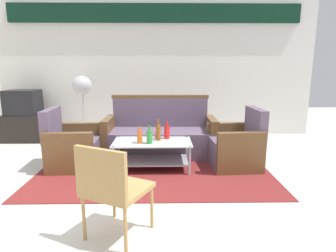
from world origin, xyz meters
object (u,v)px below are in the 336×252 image
tv_stand (26,128)px  pedestal_fan (82,89)px  bottle_red (167,132)px  wicker_chair (111,185)px  couch (160,136)px  armchair_left (72,148)px  cup (158,135)px  television (23,102)px  armchair_right (236,147)px  coffee_table (152,151)px  bottle_brown (158,132)px  bottle_orange (140,137)px  bottle_green (149,137)px

tv_stand → pedestal_fan: size_ratio=0.63×
bottle_red → tv_stand: (-2.77, 1.48, -0.25)m
tv_stand → wicker_chair: bearing=-55.6°
couch → pedestal_fan: bearing=-32.7°
armchair_left → cup: (1.24, 0.05, 0.17)m
cup → television: television is taller
armchair_right → armchair_left: bearing=85.9°
television → cup: bearing=153.0°
cup → television: bearing=150.7°
couch → armchair_right: couch is taller
coffee_table → bottle_brown: bearing=34.8°
couch → tv_stand: size_ratio=2.26×
bottle_orange → coffee_table: bearing=28.9°
coffee_table → pedestal_fan: pedestal_fan is taller
coffee_table → bottle_green: (-0.03, -0.11, 0.23)m
cup → bottle_red: bearing=-2.9°
bottle_red → armchair_left: bearing=-178.2°
armchair_left → bottle_brown: armchair_left is taller
television → wicker_chair: (2.28, -3.34, -0.27)m
armchair_right → bottle_green: armchair_right is taller
bottle_green → tv_stand: (-2.52, 1.75, -0.24)m
armchair_left → coffee_table: bearing=82.3°
armchair_left → armchair_right: size_ratio=1.00×
coffee_table → pedestal_fan: (-1.41, 1.69, 0.74)m
coffee_table → bottle_orange: (-0.17, -0.09, 0.23)m
couch → cup: size_ratio=18.10×
bottle_green → bottle_orange: (-0.13, 0.02, -0.00)m
bottle_orange → bottle_brown: size_ratio=0.76×
armchair_right → wicker_chair: 2.34m
armchair_right → cup: (-1.15, 0.07, 0.17)m
bottle_brown → pedestal_fan: 2.27m
bottle_brown → cup: bearing=95.6°
coffee_table → wicker_chair: bearing=-99.1°
bottle_green → armchair_right: bearing=9.2°
wicker_chair → bottle_brown: bearing=105.4°
pedestal_fan → wicker_chair: size_ratio=1.51×
bottle_orange → bottle_red: (0.38, 0.25, 0.01)m
armchair_left → bottle_red: bearing=89.7°
coffee_table → cup: size_ratio=11.00×
television → pedestal_fan: (1.15, 0.05, 0.25)m
coffee_table → bottle_red: size_ratio=4.36×
coffee_table → cup: bearing=64.9°
armchair_right → pedestal_fan: pedestal_fan is taller
bottle_red → bottle_brown: (-0.12, -0.10, 0.02)m
bottle_orange → tv_stand: bottle_orange is taller
coffee_table → bottle_brown: 0.28m
coffee_table → bottle_brown: (0.09, 0.06, 0.26)m
couch → armchair_left: (-1.27, -0.57, -0.03)m
armchair_right → wicker_chair: bearing=136.5°
bottle_brown → cup: bottle_brown is taller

